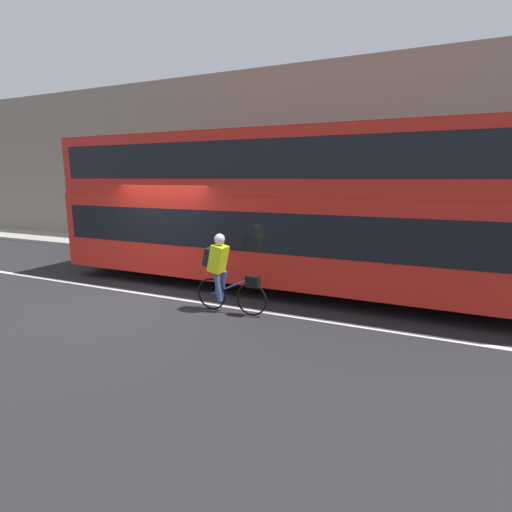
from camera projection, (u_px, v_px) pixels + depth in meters
The scene contains 6 objects.
ground_plane at pixel (142, 298), 9.04m from camera, with size 80.00×80.00×0.00m, color #232326.
road_center_line at pixel (150, 294), 9.26m from camera, with size 50.00×0.14×0.01m, color silver.
sidewalk_curb at pixel (245, 255), 13.70m from camera, with size 60.00×2.07×0.11m.
building_facade at pixel (260, 164), 14.15m from camera, with size 60.00×0.30×6.31m.
bus at pixel (285, 204), 9.38m from camera, with size 11.68×2.44×3.70m.
cyclist_on_bike at pixel (223, 270), 7.96m from camera, with size 1.56×0.32×1.59m.
Camera 1 is at (5.98, -6.80, 2.68)m, focal length 28.00 mm.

